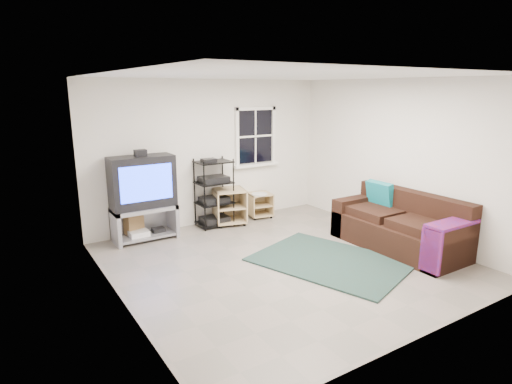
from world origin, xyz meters
TOP-DOWN VIEW (x-y plane):
  - room at (0.95, 2.27)m, footprint 4.60×4.62m
  - tv_unit at (-1.37, 2.02)m, footprint 1.02×0.51m
  - av_rack at (-0.07, 2.06)m, footprint 0.62×0.45m
  - side_table_left at (0.22, 2.05)m, footprint 0.67×0.67m
  - side_table_right at (0.92, 2.08)m, footprint 0.49×0.49m
  - sofa at (1.85, -0.51)m, footprint 0.92×2.07m
  - shag_rug at (0.56, -0.36)m, footprint 2.10×2.45m
  - paper_bag at (-1.52, 2.16)m, footprint 0.33×0.26m

SIDE VIEW (x-z plane):
  - shag_rug at x=0.56m, z-range 0.00..0.02m
  - paper_bag at x=-1.52m, z-range 0.00..0.41m
  - side_table_right at x=0.92m, z-range 0.03..0.52m
  - sofa at x=1.85m, z-range -0.14..0.81m
  - side_table_left at x=0.22m, z-range 0.02..0.67m
  - av_rack at x=-0.07m, z-range -0.08..1.15m
  - tv_unit at x=-1.37m, z-range 0.07..1.57m
  - room at x=0.95m, z-range -0.82..3.78m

